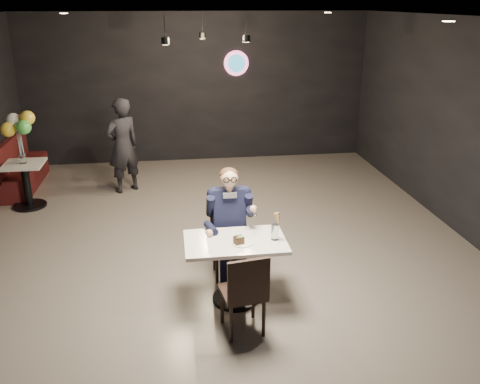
{
  "coord_description": "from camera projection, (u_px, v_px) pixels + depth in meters",
  "views": [
    {
      "loc": [
        -0.6,
        -5.97,
        3.19
      ],
      "look_at": [
        0.18,
        -0.45,
        1.08
      ],
      "focal_mm": 38.0,
      "sensor_mm": 36.0,
      "label": 1
    }
  ],
  "objects": [
    {
      "name": "pendant_lights",
      "position": [
        205.0,
        23.0,
        7.57
      ],
      "size": [
        1.4,
        1.2,
        0.36
      ],
      "primitive_type": "cube",
      "color": "black",
      "rests_on": "floor"
    },
    {
      "name": "side_table",
      "position": [
        27.0,
        185.0,
        8.25
      ],
      "size": [
        0.61,
        0.61,
        0.76
      ],
      "primitive_type": "cube",
      "color": "white",
      "rests_on": "floor"
    },
    {
      "name": "wall_sign",
      "position": [
        236.0,
        63.0,
        10.27
      ],
      "size": [
        0.5,
        0.06,
        0.5
      ],
      "primitive_type": null,
      "color": "pink",
      "rests_on": "floor"
    },
    {
      "name": "balloon_vase",
      "position": [
        23.0,
        158.0,
        8.09
      ],
      "size": [
        0.11,
        0.11,
        0.16
      ],
      "primitive_type": "cylinder",
      "color": "silver",
      "rests_on": "side_table"
    },
    {
      "name": "mint_leaf",
      "position": [
        241.0,
        237.0,
        5.39
      ],
      "size": [
        0.07,
        0.04,
        0.01
      ],
      "primitive_type": "ellipsoid",
      "color": "green",
      "rests_on": "cake_slice"
    },
    {
      "name": "dessert_plate",
      "position": [
        242.0,
        243.0,
        5.44
      ],
      "size": [
        0.23,
        0.23,
        0.01
      ],
      "primitive_type": "cylinder",
      "color": "white",
      "rests_on": "main_table"
    },
    {
      "name": "wafer_cone",
      "position": [
        278.0,
        219.0,
        5.42
      ],
      "size": [
        0.08,
        0.08,
        0.14
      ],
      "primitive_type": "cone",
      "rotation": [
        0.0,
        0.0,
        0.26
      ],
      "color": "tan",
      "rests_on": "sundae_glass"
    },
    {
      "name": "floor",
      "position": [
        222.0,
        257.0,
        6.74
      ],
      "size": [
        9.0,
        9.0,
        0.0
      ],
      "primitive_type": "plane",
      "color": "#6D625B",
      "rests_on": "ground"
    },
    {
      "name": "main_table",
      "position": [
        235.0,
        271.0,
        5.64
      ],
      "size": [
        1.1,
        0.7,
        0.75
      ],
      "primitive_type": "cube",
      "color": "white",
      "rests_on": "floor"
    },
    {
      "name": "seated_man",
      "position": [
        229.0,
        222.0,
        6.03
      ],
      "size": [
        0.6,
        0.8,
        1.44
      ],
      "primitive_type": "cube",
      "color": "black",
      "rests_on": "floor"
    },
    {
      "name": "cake_slice",
      "position": [
        239.0,
        240.0,
        5.4
      ],
      "size": [
        0.12,
        0.11,
        0.07
      ],
      "primitive_type": "cube",
      "rotation": [
        0.0,
        0.0,
        0.35
      ],
      "color": "black",
      "rests_on": "dessert_plate"
    },
    {
      "name": "booth_bench",
      "position": [
        23.0,
        163.0,
        9.12
      ],
      "size": [
        0.45,
        1.81,
        0.91
      ],
      "primitive_type": "cube",
      "color": "#3F0F0D",
      "rests_on": "floor"
    },
    {
      "name": "passerby",
      "position": [
        123.0,
        146.0,
        8.8
      ],
      "size": [
        0.72,
        0.66,
        1.66
      ],
      "primitive_type": "imported",
      "rotation": [
        0.0,
        0.0,
        3.72
      ],
      "color": "black",
      "rests_on": "floor"
    },
    {
      "name": "sundae_glass",
      "position": [
        275.0,
        232.0,
        5.5
      ],
      "size": [
        0.08,
        0.08,
        0.18
      ],
      "primitive_type": "cylinder",
      "color": "silver",
      "rests_on": "main_table"
    },
    {
      "name": "balloon_bunch",
      "position": [
        19.0,
        133.0,
        7.95
      ],
      "size": [
        0.41,
        0.41,
        0.68
      ],
      "primitive_type": "cube",
      "color": "yellow",
      "rests_on": "balloon_vase"
    },
    {
      "name": "chair_near",
      "position": [
        243.0,
        291.0,
        5.1
      ],
      "size": [
        0.49,
        0.52,
        0.92
      ],
      "primitive_type": "cube",
      "rotation": [
        0.0,
        0.0,
        0.15
      ],
      "color": "black",
      "rests_on": "floor"
    },
    {
      "name": "chair_far",
      "position": [
        229.0,
        242.0,
        6.12
      ],
      "size": [
        0.42,
        0.46,
        0.92
      ],
      "primitive_type": "cube",
      "color": "black",
      "rests_on": "floor"
    }
  ]
}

